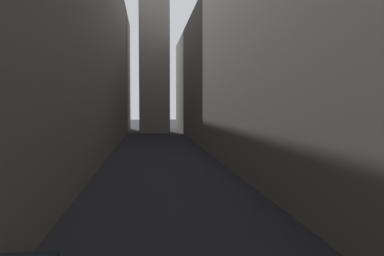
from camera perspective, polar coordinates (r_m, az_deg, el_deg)
ground_plane at (r=45.19m, az=-4.35°, el=-3.79°), size 264.00×264.00×0.00m
building_block_left at (r=48.59m, az=-19.09°, el=11.13°), size 13.06×108.00×24.70m
building_block_right at (r=49.23m, az=10.96°, el=8.30°), size 14.93×108.00×19.89m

